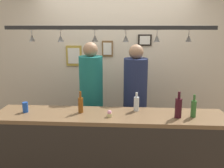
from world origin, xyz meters
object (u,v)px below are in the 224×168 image
Objects in this scene: person_left_teal_shirt at (91,90)px; drink_can at (25,107)px; bottle_beer_green_import at (194,108)px; cupcake at (109,114)px; picture_frame_crest at (107,49)px; picture_frame_upper_small at (145,40)px; bottle_wine_dark_red at (178,107)px; picture_frame_caricature at (74,56)px; bottle_soda_clear at (136,103)px; bottle_beer_amber_tall at (81,104)px; person_right_navy_shirt at (135,92)px.

person_left_teal_shirt reaches higher than drink_can.
bottle_beer_green_import reaches higher than cupcake.
picture_frame_crest is 0.63m from picture_frame_upper_small.
bottle_wine_dark_red is at bearing -170.29° from bottle_beer_green_import.
picture_frame_crest is 1.18× the size of picture_frame_upper_small.
bottle_beer_green_import is 1.96m from drink_can.
drink_can is 0.36× the size of picture_frame_caricature.
picture_frame_upper_small reaches higher than picture_frame_caricature.
bottle_soda_clear is 1.33m from drink_can.
bottle_beer_green_import is at bearing -40.90° from picture_frame_caricature.
picture_frame_caricature is at bearing 128.96° from bottle_soda_clear.
drink_can is at bearing -132.32° from person_left_teal_shirt.
bottle_beer_green_import is 1.00× the size of bottle_beer_amber_tall.
drink_can is 1.74m from picture_frame_crest.
bottle_wine_dark_red is (1.12, -0.09, 0.02)m from bottle_beer_amber_tall.
bottle_beer_amber_tall reaches higher than cupcake.
person_right_navy_shirt is at bearing -0.00° from person_left_teal_shirt.
cupcake is (1.01, -0.09, -0.03)m from drink_can.
cupcake is 1.61m from picture_frame_crest.
bottle_beer_green_import is 0.95m from cupcake.
picture_frame_upper_small is at bearing 0.00° from picture_frame_caricature.
person_left_teal_shirt reaches higher than bottle_soda_clear.
cupcake is 0.35× the size of picture_frame_upper_small.
bottle_soda_clear is at bearing 5.96° from drink_can.
picture_frame_caricature reaches higher than bottle_beer_amber_tall.
person_left_teal_shirt is 6.79× the size of picture_frame_crest.
person_right_navy_shirt is 0.98m from bottle_beer_amber_tall.
cupcake is (-0.31, -0.23, -0.06)m from bottle_soda_clear.
person_left_teal_shirt is at bearing -140.75° from picture_frame_upper_small.
person_left_teal_shirt is 5.89× the size of bottle_wine_dark_red.
person_right_navy_shirt is 5.80× the size of bottle_wine_dark_red.
bottle_wine_dark_red is 2.12m from picture_frame_caricature.
drink_can is (-1.96, 0.03, -0.04)m from bottle_beer_green_import.
bottle_soda_clear is (-0.00, -0.61, 0.03)m from person_right_navy_shirt.
person_right_navy_shirt reaches higher than cupcake.
bottle_wine_dark_red is 1.63m from picture_frame_upper_small.
person_left_teal_shirt is at bearing 148.40° from bottle_beer_green_import.
bottle_soda_clear is 0.88× the size of bottle_beer_green_import.
picture_frame_caricature is at bearing 77.83° from drink_can.
bottle_soda_clear is at bearing 36.63° from cupcake.
drink_can is (-1.32, -0.14, -0.03)m from bottle_soda_clear.
picture_frame_upper_small is at bearing 82.95° from bottle_soda_clear.
bottle_wine_dark_red is 0.77m from cupcake.
bottle_beer_amber_tall is (-0.66, -0.72, 0.04)m from person_right_navy_shirt.
picture_frame_upper_small is (0.79, 0.65, 0.69)m from person_left_teal_shirt.
drink_can is 1.02m from cupcake.
bottle_wine_dark_red is at bearing -44.68° from picture_frame_caricature.
picture_frame_caricature is 1.21m from picture_frame_upper_small.
picture_frame_crest is at bearing 58.21° from drink_can.
bottle_beer_green_import is 3.33× the size of cupcake.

